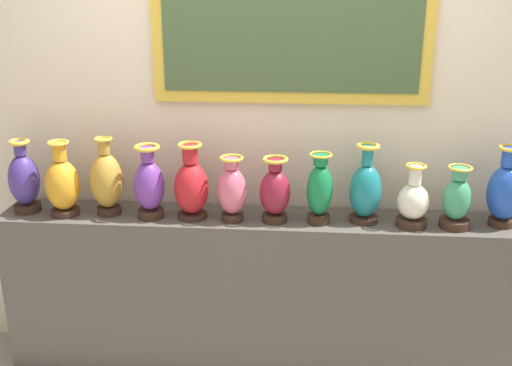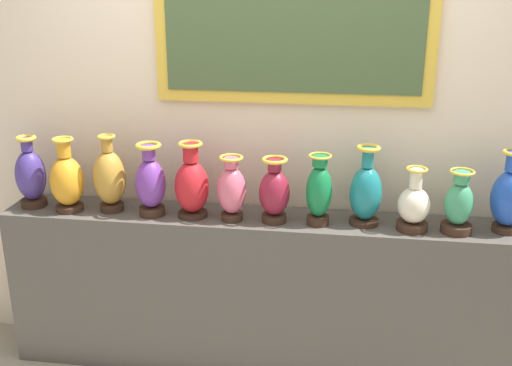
% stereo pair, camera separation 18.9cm
% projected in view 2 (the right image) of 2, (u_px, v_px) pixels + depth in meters
% --- Properties ---
extents(ground_plane, '(10.89, 10.89, 0.00)m').
position_uv_depth(ground_plane, '(256.00, 363.00, 3.55)').
color(ground_plane, gray).
extents(display_shelf, '(2.77, 0.35, 0.92)m').
position_uv_depth(display_shelf, '(256.00, 293.00, 3.40)').
color(display_shelf, '#4C4742').
rests_on(display_shelf, ground_plane).
extents(back_wall, '(4.89, 0.14, 2.85)m').
position_uv_depth(back_wall, '(263.00, 114.00, 3.30)').
color(back_wall, beige).
rests_on(back_wall, ground_plane).
extents(vase_indigo, '(0.16, 0.16, 0.40)m').
position_uv_depth(vase_indigo, '(31.00, 176.00, 3.35)').
color(vase_indigo, '#382319').
rests_on(vase_indigo, display_shelf).
extents(vase_amber, '(0.18, 0.18, 0.41)m').
position_uv_depth(vase_amber, '(67.00, 180.00, 3.29)').
color(vase_amber, '#382319').
rests_on(vase_amber, display_shelf).
extents(vase_ochre, '(0.17, 0.17, 0.43)m').
position_uv_depth(vase_ochre, '(110.00, 178.00, 3.28)').
color(vase_ochre, '#382319').
rests_on(vase_ochre, display_shelf).
extents(vase_violet, '(0.16, 0.16, 0.40)m').
position_uv_depth(vase_violet, '(150.00, 183.00, 3.23)').
color(vase_violet, '#382319').
rests_on(vase_violet, display_shelf).
extents(vase_crimson, '(0.18, 0.18, 0.41)m').
position_uv_depth(vase_crimson, '(192.00, 185.00, 3.21)').
color(vase_crimson, '#382319').
rests_on(vase_crimson, display_shelf).
extents(vase_rose, '(0.15, 0.15, 0.35)m').
position_uv_depth(vase_rose, '(232.00, 190.00, 3.16)').
color(vase_rose, '#382319').
rests_on(vase_rose, display_shelf).
extents(vase_burgundy, '(0.16, 0.16, 0.35)m').
position_uv_depth(vase_burgundy, '(274.00, 192.00, 3.14)').
color(vase_burgundy, '#382319').
rests_on(vase_burgundy, display_shelf).
extents(vase_emerald, '(0.13, 0.13, 0.38)m').
position_uv_depth(vase_emerald, '(319.00, 192.00, 3.10)').
color(vase_emerald, '#382319').
rests_on(vase_emerald, display_shelf).
extents(vase_teal, '(0.17, 0.17, 0.42)m').
position_uv_depth(vase_teal, '(366.00, 192.00, 3.11)').
color(vase_teal, '#382319').
rests_on(vase_teal, display_shelf).
extents(vase_ivory, '(0.16, 0.16, 0.33)m').
position_uv_depth(vase_ivory, '(414.00, 206.00, 3.05)').
color(vase_ivory, '#382319').
rests_on(vase_ivory, display_shelf).
extents(vase_jade, '(0.15, 0.15, 0.33)m').
position_uv_depth(vase_jade, '(459.00, 205.00, 3.01)').
color(vase_jade, '#382319').
rests_on(vase_jade, display_shelf).
extents(vase_sapphire, '(0.18, 0.18, 0.43)m').
position_uv_depth(vase_sapphire, '(509.00, 197.00, 3.01)').
color(vase_sapphire, '#382319').
rests_on(vase_sapphire, display_shelf).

